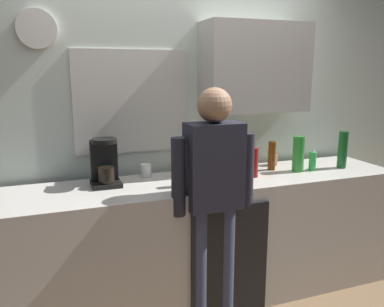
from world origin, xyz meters
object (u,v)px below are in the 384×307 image
object	(u,v)px
bottle_olive_oil	(195,168)
bottle_red_vinegar	(254,163)
potted_plant	(222,169)
dish_soap	(313,161)
coffee_maker	(105,164)
bottle_clear_soda	(298,154)
bottle_amber_beer	(272,156)
person_at_sink	(214,189)
bottle_green_wine	(343,150)
cup_white_mug	(146,171)
cup_terracotta_mug	(273,160)

from	to	relation	value
bottle_olive_oil	bottle_red_vinegar	world-z (taller)	bottle_olive_oil
potted_plant	dish_soap	distance (m)	0.88
coffee_maker	dish_soap	xyz separation A→B (m)	(1.60, -0.17, -0.07)
bottle_clear_soda	bottle_amber_beer	bearing A→B (deg)	147.08
potted_plant	person_at_sink	distance (m)	0.17
bottle_green_wine	bottle_amber_beer	size ratio (longest dim) A/B	1.30
cup_white_mug	bottle_clear_soda	bearing A→B (deg)	-12.35
bottle_amber_beer	cup_terracotta_mug	distance (m)	0.17
bottle_clear_soda	bottle_red_vinegar	distance (m)	0.41
bottle_green_wine	bottle_red_vinegar	bearing A→B (deg)	179.95
bottle_amber_beer	dish_soap	distance (m)	0.32
coffee_maker	bottle_clear_soda	bearing A→B (deg)	-5.71
coffee_maker	bottle_red_vinegar	distance (m)	1.08
cup_terracotta_mug	cup_white_mug	bearing A→B (deg)	179.36
bottle_red_vinegar	potted_plant	distance (m)	0.37
bottle_olive_oil	bottle_clear_soda	bearing A→B (deg)	5.14
bottle_amber_beer	potted_plant	bearing A→B (deg)	-152.08
bottle_green_wine	person_at_sink	world-z (taller)	person_at_sink
potted_plant	bottle_green_wine	bearing A→B (deg)	8.14
bottle_amber_beer	bottle_green_wine	bearing A→B (deg)	-13.55
bottle_olive_oil	dish_soap	xyz separation A→B (m)	(1.02, 0.06, -0.05)
dish_soap	cup_terracotta_mug	bearing A→B (deg)	127.58
coffee_maker	bottle_clear_soda	distance (m)	1.48
bottle_amber_beer	bottle_red_vinegar	size ratio (longest dim) A/B	1.05
bottle_clear_soda	dish_soap	world-z (taller)	bottle_clear_soda
bottle_amber_beer	bottle_clear_soda	bearing A→B (deg)	-32.92
dish_soap	bottle_red_vinegar	bearing A→B (deg)	-179.14
bottle_olive_oil	cup_white_mug	bearing A→B (deg)	128.67
cup_terracotta_mug	bottle_olive_oil	bearing A→B (deg)	-158.41
bottle_clear_soda	dish_soap	size ratio (longest dim) A/B	1.56
cup_terracotta_mug	person_at_sink	bearing A→B (deg)	-145.57
bottle_clear_soda	coffee_maker	bearing A→B (deg)	174.29
cup_terracotta_mug	bottle_red_vinegar	bearing A→B (deg)	-140.57
bottle_amber_beer	cup_terracotta_mug	xyz separation A→B (m)	(0.09, 0.13, -0.07)
bottle_green_wine	cup_terracotta_mug	bearing A→B (deg)	150.70
bottle_olive_oil	person_at_sink	size ratio (longest dim) A/B	0.16
bottle_red_vinegar	person_at_sink	size ratio (longest dim) A/B	0.14
bottle_clear_soda	bottle_red_vinegar	xyz separation A→B (m)	(-0.41, -0.03, -0.03)
bottle_red_vinegar	cup_white_mug	world-z (taller)	bottle_red_vinegar
potted_plant	cup_terracotta_mug	bearing A→B (deg)	33.30
coffee_maker	dish_soap	distance (m)	1.61
bottle_olive_oil	potted_plant	xyz separation A→B (m)	(0.15, -0.11, 0.01)
coffee_maker	potted_plant	distance (m)	0.81
bottle_clear_soda	cup_white_mug	bearing A→B (deg)	167.65
bottle_olive_oil	bottle_red_vinegar	bearing A→B (deg)	6.19
bottle_clear_soda	cup_white_mug	xyz separation A→B (m)	(-1.16, 0.25, -0.09)
person_at_sink	coffee_maker	bearing A→B (deg)	152.61
bottle_green_wine	coffee_maker	bearing A→B (deg)	174.66
coffee_maker	bottle_olive_oil	bearing A→B (deg)	-21.42
cup_terracotta_mug	potted_plant	world-z (taller)	potted_plant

